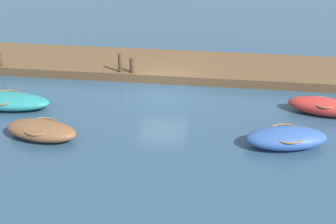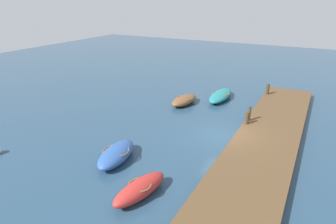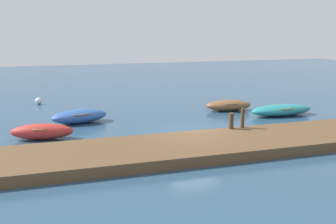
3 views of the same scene
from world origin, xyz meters
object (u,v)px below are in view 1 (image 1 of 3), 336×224
at_px(rowboat_brown, 41,130).
at_px(rowboat_blue, 286,138).
at_px(dinghy_red, 323,106).
at_px(mooring_post_mid_west, 120,63).
at_px(mooring_post_west, 132,65).
at_px(rowboat_teal, 5,101).

bearing_deg(rowboat_brown, rowboat_blue, -168.86).
distance_m(dinghy_red, mooring_post_mid_west, 10.39).
distance_m(mooring_post_west, mooring_post_mid_west, 0.65).
bearing_deg(mooring_post_west, rowboat_teal, 33.92).
bearing_deg(mooring_post_mid_west, mooring_post_west, 180.00).
bearing_deg(dinghy_red, mooring_post_mid_west, -2.78).
bearing_deg(mooring_post_west, rowboat_blue, 143.99).
bearing_deg(rowboat_brown, mooring_post_west, -106.68).
relative_size(rowboat_teal, mooring_post_west, 5.22).
relative_size(rowboat_teal, rowboat_blue, 1.24).
bearing_deg(rowboat_blue, mooring_post_west, -45.65).
bearing_deg(rowboat_teal, rowboat_blue, 172.35).
bearing_deg(rowboat_teal, rowboat_brown, 139.42).
relative_size(rowboat_blue, rowboat_brown, 1.05).
xyz_separation_m(rowboat_brown, mooring_post_mid_west, (-2.08, -5.95, 0.63)).
height_order(dinghy_red, rowboat_brown, dinghy_red).
bearing_deg(mooring_post_west, mooring_post_mid_west, 0.00).
distance_m(rowboat_brown, mooring_post_mid_west, 6.34).
bearing_deg(rowboat_teal, dinghy_red, -175.52).
height_order(rowboat_teal, rowboat_blue, rowboat_blue).
xyz_separation_m(rowboat_blue, mooring_post_mid_west, (8.05, -5.38, 0.59)).
height_order(dinghy_red, rowboat_blue, rowboat_blue).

